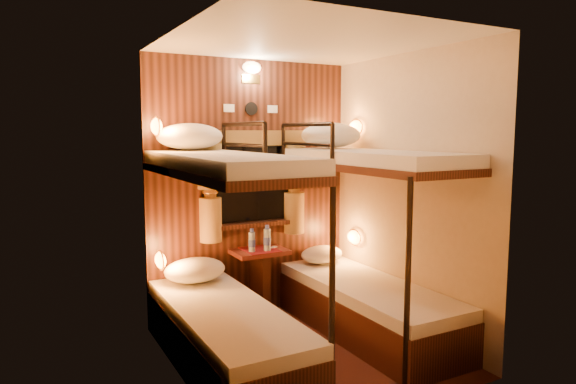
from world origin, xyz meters
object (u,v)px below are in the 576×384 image
bottle_right (267,240)px  bottle_left (252,242)px  bunk_right (367,271)px  table (260,274)px  bunk_left (225,293)px

bottle_right → bottle_left: bearing=172.0°
bunk_right → bottle_left: (-0.75, 0.73, 0.18)m
table → bunk_left: bearing=-129.7°
table → bottle_right: bottle_right is taller
bottle_left → bottle_right: 0.15m
table → bottle_left: (-0.10, -0.05, 0.33)m
bunk_left → bunk_right: size_ratio=1.00×
bunk_left → bunk_right: same height
bunk_right → bottle_left: size_ratio=8.78×
bunk_right → bottle_right: 0.95m
bunk_left → bottle_left: 0.93m
bunk_right → bunk_left: bearing=180.0°
bunk_right → bottle_left: bearing=135.5°
bottle_left → table: bearing=25.3°
bunk_left → bottle_left: size_ratio=8.78×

